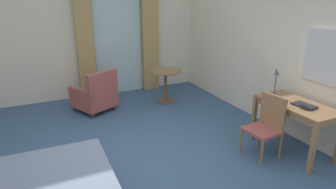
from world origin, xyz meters
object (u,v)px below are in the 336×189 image
object	(u,v)px
desk_chair	(266,123)
round_cafe_table	(165,79)
desk_lamp	(275,76)
armchair_by_window	(96,96)
closed_book	(304,105)
writing_desk	(296,109)

from	to	relation	value
desk_chair	round_cafe_table	distance (m)	2.75
desk_lamp	armchair_by_window	xyz separation A→B (m)	(-2.32, 2.52, -0.76)
armchair_by_window	round_cafe_table	size ratio (longest dim) A/B	1.32
closed_book	armchair_by_window	xyz separation A→B (m)	(-2.39, 3.05, -0.45)
desk_chair	closed_book	bearing A→B (deg)	-23.79
desk_chair	round_cafe_table	xyz separation A→B (m)	(-0.37, 2.73, 0.03)
closed_book	round_cafe_table	size ratio (longest dim) A/B	0.43
desk_chair	round_cafe_table	size ratio (longest dim) A/B	1.28
desk_chair	closed_book	world-z (taller)	desk_chair
writing_desk	closed_book	bearing A→B (deg)	-92.82
writing_desk	round_cafe_table	world-z (taller)	writing_desk
desk_lamp	armchair_by_window	size ratio (longest dim) A/B	0.48
desk_lamp	desk_chair	bearing A→B (deg)	-141.30
desk_chair	desk_lamp	bearing A→B (deg)	38.70
desk_chair	closed_book	distance (m)	0.59
desk_lamp	round_cafe_table	size ratio (longest dim) A/B	0.63
desk_chair	armchair_by_window	distance (m)	3.43
writing_desk	round_cafe_table	distance (m)	2.94
armchair_by_window	writing_desk	bearing A→B (deg)	-50.62
writing_desk	desk_lamp	bearing A→B (deg)	101.18
round_cafe_table	writing_desk	bearing A→B (deg)	-73.01
writing_desk	desk_chair	bearing A→B (deg)	170.34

